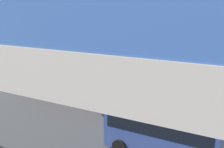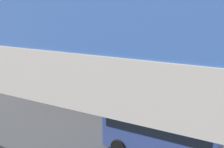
% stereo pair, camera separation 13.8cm
% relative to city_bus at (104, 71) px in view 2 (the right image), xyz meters
% --- Properties ---
extents(ground, '(80.00, 80.00, 0.00)m').
position_rel_city_bus_xyz_m(ground, '(0.66, -0.25, -1.88)').
color(ground, '#2D3033').
extents(city_bus, '(11.54, 2.85, 3.15)m').
position_rel_city_bus_xyz_m(city_bus, '(0.00, 0.00, 0.00)').
color(city_bus, red).
rests_on(city_bus, ground).
extents(parked_van, '(4.80, 2.17, 2.05)m').
position_rel_city_bus_xyz_m(parked_van, '(-6.23, 5.49, -0.70)').
color(parked_van, '#33478C').
rests_on(parked_van, ground).
extents(pedestrian, '(0.38, 0.38, 1.79)m').
position_rel_city_bus_xyz_m(pedestrian, '(-1.84, 3.16, -1.00)').
color(pedestrian, '#2D2D38').
rests_on(pedestrian, ground).
extents(traffic_sign, '(0.08, 0.60, 2.80)m').
position_rel_city_bus_xyz_m(traffic_sign, '(7.83, -3.67, 0.01)').
color(traffic_sign, slate).
rests_on(traffic_sign, ground).
extents(lane_dash_leftmost, '(2.00, 0.20, 0.01)m').
position_rel_city_bus_xyz_m(lane_dash_leftmost, '(-3.34, -2.98, -1.88)').
color(lane_dash_leftmost, silver).
rests_on(lane_dash_leftmost, ground).
extents(lane_dash_left, '(2.00, 0.20, 0.01)m').
position_rel_city_bus_xyz_m(lane_dash_left, '(0.66, -2.98, -1.88)').
color(lane_dash_left, silver).
rests_on(lane_dash_left, ground).
extents(lane_dash_centre, '(2.00, 0.20, 0.01)m').
position_rel_city_bus_xyz_m(lane_dash_centre, '(4.66, -2.98, -1.88)').
color(lane_dash_centre, silver).
rests_on(lane_dash_centre, ground).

